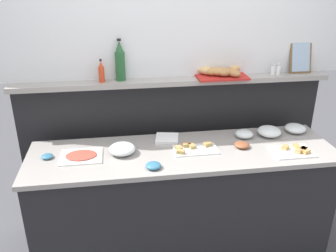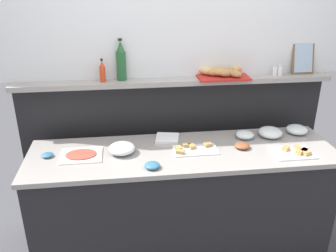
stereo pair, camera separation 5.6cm
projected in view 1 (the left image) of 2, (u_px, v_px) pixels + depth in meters
name	position (u px, v px, depth m)	size (l,w,h in m)	color
ground_plane	(170.00, 206.00, 3.51)	(12.00, 12.00, 0.00)	#4C4C51
buffet_counter	(182.00, 203.00, 2.78)	(2.22, 0.63, 0.92)	black
back_ledge_unit	(172.00, 147.00, 3.13)	(2.50, 0.22, 1.34)	black
sandwich_platter_side	(294.00, 151.00, 2.57)	(0.29, 0.20, 0.04)	white
sandwich_platter_rear	(193.00, 149.00, 2.60)	(0.32, 0.17, 0.04)	white
cold_cuts_platter	(81.00, 156.00, 2.51)	(0.29, 0.23, 0.02)	white
glass_bowl_large	(122.00, 149.00, 2.55)	(0.19, 0.19, 0.08)	silver
glass_bowl_medium	(295.00, 129.00, 2.88)	(0.17, 0.17, 0.07)	silver
glass_bowl_small	(244.00, 134.00, 2.80)	(0.14, 0.14, 0.06)	silver
glass_bowl_extra	(269.00, 132.00, 2.82)	(0.18, 0.18, 0.07)	silver
condiment_bowl_red	(242.00, 145.00, 2.64)	(0.11, 0.11, 0.04)	brown
condiment_bowl_dark	(153.00, 166.00, 2.37)	(0.10, 0.10, 0.04)	teal
condiment_bowl_cream	(47.00, 156.00, 2.49)	(0.08, 0.08, 0.03)	teal
napkin_stack	(167.00, 138.00, 2.76)	(0.17, 0.17, 0.02)	white
wine_bottle_green	(120.00, 62.00, 2.72)	(0.08, 0.08, 0.32)	#23562D
hot_sauce_bottle	(101.00, 72.00, 2.70)	(0.04, 0.04, 0.18)	red
salt_shaker	(273.00, 70.00, 2.90)	(0.03, 0.03, 0.09)	white
pepper_shaker	(278.00, 69.00, 2.90)	(0.03, 0.03, 0.09)	white
bread_basket	(220.00, 72.00, 2.85)	(0.40, 0.28, 0.08)	#B2231E
framed_picture	(301.00, 57.00, 2.93)	(0.18, 0.07, 0.26)	brown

